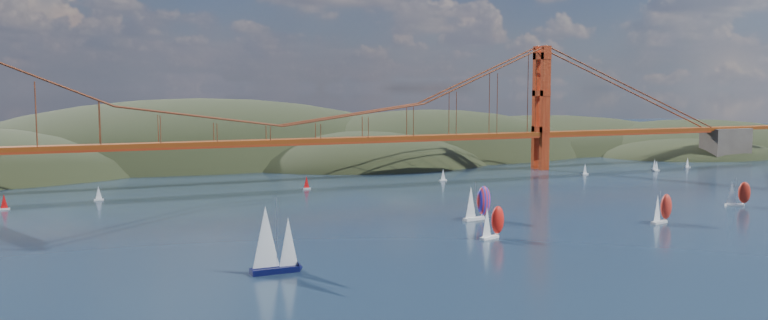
{
  "coord_description": "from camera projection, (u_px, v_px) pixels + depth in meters",
  "views": [
    {
      "loc": [
        -79.18,
        -98.06,
        36.21
      ],
      "look_at": [
        3.62,
        90.0,
        16.54
      ],
      "focal_mm": 35.0,
      "sensor_mm": 36.0,
      "label": 1
    }
  ],
  "objects": [
    {
      "name": "sloop_navy",
      "position": [
        272.0,
        240.0,
        146.5
      ],
      "size": [
        9.66,
        5.5,
        14.98
      ],
      "rotation": [
        0.0,
        0.0,
        0.03
      ],
      "color": "#080A33",
      "rests_on": "ground"
    },
    {
      "name": "distant_boat_2",
      "position": [
        4.0,
        202.0,
        223.75
      ],
      "size": [
        3.0,
        2.0,
        4.7
      ],
      "color": "silver",
      "rests_on": "ground"
    },
    {
      "name": "distant_boat_5",
      "position": [
        657.0,
        166.0,
        328.75
      ],
      "size": [
        3.0,
        2.0,
        4.7
      ],
      "color": "silver",
      "rests_on": "ground"
    },
    {
      "name": "distant_boat_8",
      "position": [
        443.0,
        175.0,
        293.88
      ],
      "size": [
        3.0,
        2.0,
        4.7
      ],
      "color": "silver",
      "rests_on": "ground"
    },
    {
      "name": "racer_rwb",
      "position": [
        477.0,
        202.0,
        206.43
      ],
      "size": [
        9.35,
        4.82,
        10.5
      ],
      "rotation": [
        0.0,
        0.0,
        0.19
      ],
      "color": "white",
      "rests_on": "ground"
    },
    {
      "name": "bridge",
      "position": [
        276.0,
        99.0,
        284.77
      ],
      "size": [
        552.0,
        12.0,
        55.0
      ],
      "color": "maroon",
      "rests_on": "ground"
    },
    {
      "name": "distant_boat_4",
      "position": [
        585.0,
        169.0,
        314.99
      ],
      "size": [
        3.0,
        2.0,
        4.7
      ],
      "color": "silver",
      "rests_on": "ground"
    },
    {
      "name": "racer_0",
      "position": [
        492.0,
        221.0,
        180.82
      ],
      "size": [
        7.85,
        4.78,
        8.79
      ],
      "rotation": [
        0.0,
        0.0,
        0.3
      ],
      "color": "white",
      "rests_on": "ground"
    },
    {
      "name": "distant_boat_7",
      "position": [
        687.0,
        163.0,
        342.45
      ],
      "size": [
        3.0,
        2.0,
        4.7
      ],
      "color": "silver",
      "rests_on": "ground"
    },
    {
      "name": "racer_2",
      "position": [
        738.0,
        193.0,
        230.87
      ],
      "size": [
        7.6,
        5.58,
        8.55
      ],
      "rotation": [
        0.0,
        0.0,
        -0.46
      ],
      "color": "white",
      "rests_on": "ground"
    },
    {
      "name": "ground",
      "position": [
        582.0,
        307.0,
        124.55
      ],
      "size": [
        1200.0,
        1200.0,
        0.0
      ],
      "primitive_type": "plane",
      "color": "black",
      "rests_on": "ground"
    },
    {
      "name": "distant_boat_6",
      "position": [
        655.0,
        164.0,
        334.84
      ],
      "size": [
        3.0,
        2.0,
        4.7
      ],
      "color": "silver",
      "rests_on": "ground"
    },
    {
      "name": "racer_1",
      "position": [
        662.0,
        208.0,
        201.35
      ],
      "size": [
        7.85,
        4.23,
        8.8
      ],
      "rotation": [
        0.0,
        0.0,
        0.21
      ],
      "color": "silver",
      "rests_on": "ground"
    },
    {
      "name": "headlands",
      "position": [
        312.0,
        180.0,
        397.3
      ],
      "size": [
        725.0,
        225.0,
        96.0
      ],
      "color": "black",
      "rests_on": "ground"
    },
    {
      "name": "distant_boat_9",
      "position": [
        307.0,
        183.0,
        269.67
      ],
      "size": [
        3.0,
        2.0,
        4.7
      ],
      "color": "silver",
      "rests_on": "ground"
    },
    {
      "name": "distant_boat_3",
      "position": [
        99.0,
        193.0,
        242.15
      ],
      "size": [
        3.0,
        2.0,
        4.7
      ],
      "color": "silver",
      "rests_on": "ground"
    }
  ]
}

